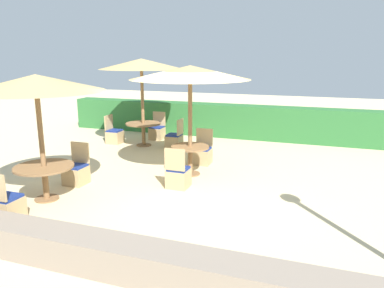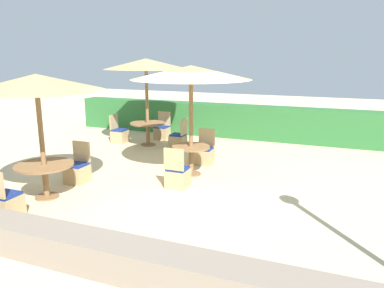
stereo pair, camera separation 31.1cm
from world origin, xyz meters
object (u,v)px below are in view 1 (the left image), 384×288
at_px(patio_chair_back_left_east, 175,140).
at_px(parasol_front_left, 36,83).
at_px(round_table_front_left, 44,172).
at_px(patio_chair_front_left_south, 6,206).
at_px(patio_chair_front_left_north, 76,173).
at_px(patio_chair_center_south, 178,176).
at_px(patio_chair_back_left_west, 114,135).
at_px(round_table_center, 190,153).
at_px(patio_chair_back_left_north, 157,132).
at_px(round_table_back_left, 143,128).
at_px(parasol_back_left, 141,64).
at_px(patio_chair_center_north, 202,154).
at_px(parasol_center, 190,73).

relative_size(patio_chair_back_left_east, parasol_front_left, 0.36).
bearing_deg(round_table_front_left, parasol_front_left, 90.00).
height_order(parasol_front_left, patio_chair_front_left_south, parasol_front_left).
xyz_separation_m(parasol_front_left, patio_chair_front_left_north, (-0.00, 1.01, -2.08)).
bearing_deg(patio_chair_center_south, parasol_front_left, -145.62).
height_order(patio_chair_back_left_west, patio_chair_center_south, same).
relative_size(patio_chair_back_left_east, round_table_center, 1.01).
relative_size(patio_chair_back_left_north, patio_chair_center_south, 1.00).
xyz_separation_m(patio_chair_back_left_west, patio_chair_front_left_south, (1.30, -5.83, 0.00)).
bearing_deg(parasol_front_left, round_table_back_left, 92.51).
bearing_deg(patio_chair_back_left_west, parasol_back_left, 91.07).
xyz_separation_m(patio_chair_back_left_west, patio_chair_center_south, (3.55, -3.24, 0.00)).
distance_m(patio_chair_front_left_north, patio_chair_front_left_south, 2.04).
bearing_deg(patio_chair_center_north, round_table_front_left, 57.67).
bearing_deg(parasol_back_left, patio_chair_back_left_north, 88.97).
bearing_deg(patio_chair_front_left_south, patio_chair_front_left_north, 90.56).
bearing_deg(round_table_center, round_table_back_left, 136.40).
bearing_deg(round_table_back_left, parasol_front_left, -87.49).
bearing_deg(parasol_center, patio_chair_center_south, -86.53).
height_order(round_table_front_left, patio_chair_center_north, patio_chair_center_north).
bearing_deg(patio_chair_back_left_north, patio_chair_back_left_east, 136.60).
xyz_separation_m(parasol_back_left, patio_chair_center_north, (2.42, -1.33, -2.31)).
distance_m(patio_chair_back_left_west, parasol_center, 4.72).
xyz_separation_m(parasol_center, patio_chair_center_north, (-0.01, 0.98, -2.20)).
height_order(round_table_back_left, patio_chair_center_south, patio_chair_center_south).
xyz_separation_m(parasol_back_left, parasol_front_left, (0.21, -4.82, -0.23)).
xyz_separation_m(patio_chair_back_left_west, patio_chair_front_left_north, (1.28, -3.79, 0.00)).
distance_m(parasol_center, patio_chair_center_north, 2.41).
bearing_deg(patio_chair_back_left_west, patio_chair_back_left_north, 133.35).
xyz_separation_m(parasol_back_left, round_table_back_left, (-0.00, 0.00, -1.98)).
relative_size(parasol_center, patio_chair_center_south, 3.04).
relative_size(patio_chair_back_left_north, parasol_front_left, 0.36).
distance_m(patio_chair_back_left_east, parasol_front_left, 5.32).
distance_m(round_table_front_left, patio_chair_front_left_north, 1.05).
bearing_deg(patio_chair_center_north, parasol_front_left, 57.67).
height_order(round_table_back_left, patio_chair_center_north, patio_chair_center_north).
relative_size(patio_chair_back_left_west, patio_chair_front_left_south, 1.00).
xyz_separation_m(round_table_back_left, round_table_center, (2.42, -2.31, -0.06)).
bearing_deg(patio_chair_front_left_north, patio_chair_center_north, -131.69).
bearing_deg(patio_chair_back_left_west, patio_chair_front_left_north, 18.62).
bearing_deg(patio_chair_center_north, patio_chair_back_left_west, -20.61).
bearing_deg(patio_chair_front_left_north, patio_chair_back_left_west, -71.38).
bearing_deg(parasol_front_left, patio_chair_back_left_east, 79.87).
xyz_separation_m(patio_chair_front_left_north, round_table_center, (2.21, 1.50, 0.27)).
bearing_deg(patio_chair_center_south, patio_chair_front_left_south, -131.03).
bearing_deg(round_table_back_left, patio_chair_front_left_south, -87.75).
bearing_deg(patio_chair_center_south, round_table_center, 93.47).
relative_size(patio_chair_back_left_north, parasol_center, 0.33).
bearing_deg(patio_chair_back_left_north, round_table_front_left, 91.90).
distance_m(patio_chair_back_left_west, patio_chair_center_south, 4.81).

